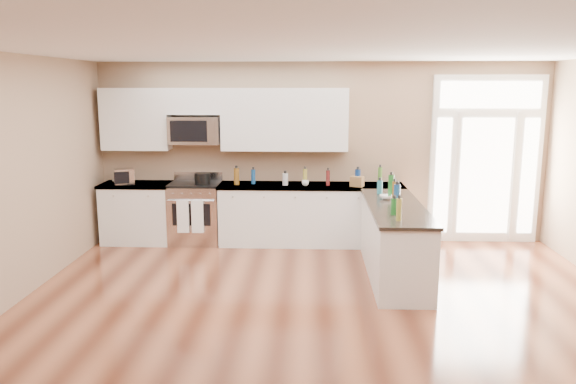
{
  "coord_description": "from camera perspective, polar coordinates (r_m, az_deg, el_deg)",
  "views": [
    {
      "loc": [
        -0.16,
        -4.81,
        2.45
      ],
      "look_at": [
        -0.44,
        2.0,
        1.14
      ],
      "focal_mm": 35.0,
      "sensor_mm": 36.0,
      "label": 1
    }
  ],
  "objects": [
    {
      "name": "ground",
      "position": [
        5.4,
        3.96,
        -16.19
      ],
      "size": [
        8.0,
        8.0,
        0.0
      ],
      "primitive_type": "plane",
      "color": "#532717"
    },
    {
      "name": "microwave",
      "position": [
        8.82,
        -9.42,
        6.22
      ],
      "size": [
        0.78,
        0.41,
        0.42
      ],
      "color": "silver",
      "rests_on": "room_shell"
    },
    {
      "name": "peninsula_cabinet",
      "position": [
        7.41,
        10.74,
        -5.13
      ],
      "size": [
        0.69,
        2.32,
        0.94
      ],
      "color": "silver",
      "rests_on": "ground"
    },
    {
      "name": "bowl_left",
      "position": [
        9.14,
        -16.71,
        1.05
      ],
      "size": [
        0.23,
        0.23,
        0.05
      ],
      "primitive_type": "imported",
      "rotation": [
        0.0,
        0.0,
        0.04
      ],
      "color": "white",
      "rests_on": "back_cabinet_left"
    },
    {
      "name": "upper_cabinet_left",
      "position": [
        9.08,
        -15.2,
        7.16
      ],
      "size": [
        1.04,
        0.33,
        0.95
      ],
      "primitive_type": "cube",
      "color": "silver",
      "rests_on": "room_shell"
    },
    {
      "name": "back_cabinet_right",
      "position": [
        8.73,
        2.34,
        -2.48
      ],
      "size": [
        2.85,
        0.66,
        0.94
      ],
      "color": "silver",
      "rests_on": "ground"
    },
    {
      "name": "stockpot",
      "position": [
        8.69,
        -8.69,
        1.41
      ],
      "size": [
        0.26,
        0.26,
        0.19
      ],
      "primitive_type": "cylinder",
      "rotation": [
        0.0,
        0.0,
        -0.09
      ],
      "color": "black",
      "rests_on": "kitchen_range"
    },
    {
      "name": "upper_cabinet_short",
      "position": [
        8.83,
        -9.45,
        9.08
      ],
      "size": [
        0.82,
        0.33,
        0.4
      ],
      "primitive_type": "cube",
      "color": "silver",
      "rests_on": "room_shell"
    },
    {
      "name": "back_cabinet_left",
      "position": [
        9.14,
        -14.95,
        -2.23
      ],
      "size": [
        1.1,
        0.66,
        0.94
      ],
      "color": "silver",
      "rests_on": "ground"
    },
    {
      "name": "room_shell",
      "position": [
        4.87,
        4.23,
        2.04
      ],
      "size": [
        8.0,
        8.0,
        8.0
      ],
      "color": "#9A7D61",
      "rests_on": "ground"
    },
    {
      "name": "toaster_oven",
      "position": [
        8.99,
        -16.29,
        1.53
      ],
      "size": [
        0.35,
        0.31,
        0.24
      ],
      "primitive_type": "cube",
      "rotation": [
        0.0,
        0.0,
        0.38
      ],
      "color": "silver",
      "rests_on": "back_cabinet_left"
    },
    {
      "name": "bowl_peninsula",
      "position": [
        7.63,
        9.96,
        -0.52
      ],
      "size": [
        0.21,
        0.21,
        0.06
      ],
      "primitive_type": "imported",
      "rotation": [
        0.0,
        0.0,
        0.21
      ],
      "color": "white",
      "rests_on": "peninsula_cabinet"
    },
    {
      "name": "kitchen_range",
      "position": [
        8.91,
        -9.36,
        -2.08
      ],
      "size": [
        0.78,
        0.69,
        1.08
      ],
      "color": "silver",
      "rests_on": "ground"
    },
    {
      "name": "upper_cabinet_right",
      "position": [
        8.67,
        -0.35,
        7.38
      ],
      "size": [
        1.94,
        0.33,
        0.95
      ],
      "primitive_type": "cube",
      "color": "silver",
      "rests_on": "room_shell"
    },
    {
      "name": "cup_counter",
      "position": [
        8.51,
        1.77,
        0.91
      ],
      "size": [
        0.13,
        0.13,
        0.08
      ],
      "primitive_type": "imported",
      "rotation": [
        0.0,
        0.0,
        -0.28
      ],
      "color": "white",
      "rests_on": "back_cabinet_right"
    },
    {
      "name": "entry_door",
      "position": [
        9.24,
        19.43,
        3.1
      ],
      "size": [
        1.7,
        0.1,
        2.6
      ],
      "color": "white",
      "rests_on": "ground"
    },
    {
      "name": "counter_bottles",
      "position": [
        7.93,
        5.65,
        0.74
      ],
      "size": [
        2.3,
        2.39,
        0.32
      ],
      "color": "#19591E",
      "rests_on": "back_cabinet_right"
    },
    {
      "name": "cardboard_box",
      "position": [
        8.51,
        7.03,
        1.08
      ],
      "size": [
        0.23,
        0.2,
        0.15
      ],
      "primitive_type": "cube",
      "rotation": [
        0.0,
        0.0,
        -0.43
      ],
      "color": "brown",
      "rests_on": "back_cabinet_right"
    }
  ]
}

